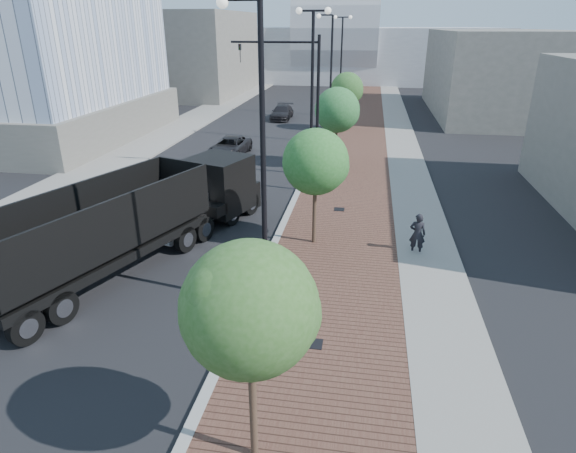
% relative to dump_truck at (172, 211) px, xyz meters
% --- Properties ---
extents(sidewalk, '(7.00, 140.00, 0.12)m').
position_rel_dump_truck_xyz_m(sidewalk, '(7.74, 25.72, -1.35)').
color(sidewalk, '#4C2D23').
rests_on(sidewalk, ground).
extents(concrete_strip, '(2.40, 140.00, 0.13)m').
position_rel_dump_truck_xyz_m(concrete_strip, '(10.44, 25.72, -1.35)').
color(concrete_strip, slate).
rests_on(concrete_strip, ground).
extents(curb, '(0.30, 140.00, 0.14)m').
position_rel_dump_truck_xyz_m(curb, '(4.24, 25.72, -1.34)').
color(curb, gray).
rests_on(curb, ground).
extents(west_sidewalk, '(4.00, 140.00, 0.12)m').
position_rel_dump_truck_xyz_m(west_sidewalk, '(-8.76, 25.72, -1.35)').
color(west_sidewalk, slate).
rests_on(west_sidewalk, ground).
extents(dump_truck, '(6.69, 13.37, 3.35)m').
position_rel_dump_truck_xyz_m(dump_truck, '(0.00, 0.00, 0.00)').
color(dump_truck, black).
rests_on(dump_truck, ground).
extents(white_sedan, '(2.96, 5.20, 1.62)m').
position_rel_dump_truck_xyz_m(white_sedan, '(0.03, 1.58, -0.60)').
color(white_sedan, white).
rests_on(white_sedan, ground).
extents(dark_car_mid, '(2.41, 4.65, 1.25)m').
position_rel_dump_truck_xyz_m(dark_car_mid, '(-1.64, 14.57, -0.79)').
color(dark_car_mid, black).
rests_on(dark_car_mid, ground).
extents(dark_car_far, '(1.82, 4.45, 1.29)m').
position_rel_dump_truck_xyz_m(dark_car_far, '(-0.51, 29.07, -0.77)').
color(dark_car_far, black).
rests_on(dark_car_far, ground).
extents(pedestrian, '(0.67, 0.48, 1.72)m').
position_rel_dump_truck_xyz_m(pedestrian, '(9.97, 0.48, -0.55)').
color(pedestrian, black).
rests_on(pedestrian, ground).
extents(streetlight_1, '(1.44, 0.56, 9.21)m').
position_rel_dump_truck_xyz_m(streetlight_1, '(4.73, -4.28, 2.93)').
color(streetlight_1, black).
rests_on(streetlight_1, ground).
extents(streetlight_2, '(1.72, 0.56, 9.28)m').
position_rel_dump_truck_xyz_m(streetlight_2, '(4.84, 7.72, 3.41)').
color(streetlight_2, black).
rests_on(streetlight_2, ground).
extents(streetlight_3, '(1.44, 0.56, 9.21)m').
position_rel_dump_truck_xyz_m(streetlight_3, '(4.73, 19.72, 2.93)').
color(streetlight_3, black).
rests_on(streetlight_3, ground).
extents(streetlight_4, '(1.72, 0.56, 9.28)m').
position_rel_dump_truck_xyz_m(streetlight_4, '(4.84, 31.72, 3.41)').
color(streetlight_4, black).
rests_on(streetlight_4, ground).
extents(traffic_mast, '(5.09, 0.20, 8.00)m').
position_rel_dump_truck_xyz_m(traffic_mast, '(3.94, 10.72, 3.57)').
color(traffic_mast, black).
rests_on(traffic_mast, ground).
extents(tree_0, '(2.61, 2.60, 5.00)m').
position_rel_dump_truck_xyz_m(tree_0, '(5.89, -10.26, 2.28)').
color(tree_0, '#382619').
rests_on(tree_0, ground).
extents(tree_1, '(2.63, 2.62, 4.85)m').
position_rel_dump_truck_xyz_m(tree_1, '(5.89, 0.74, 2.12)').
color(tree_1, '#382619').
rests_on(tree_1, ground).
extents(tree_2, '(2.77, 2.77, 5.02)m').
position_rel_dump_truck_xyz_m(tree_2, '(5.89, 12.74, 2.21)').
color(tree_2, '#382619').
rests_on(tree_2, ground).
extents(tree_3, '(2.74, 2.74, 4.86)m').
position_rel_dump_truck_xyz_m(tree_3, '(5.89, 24.74, 2.07)').
color(tree_3, '#382619').
rests_on(tree_3, ground).
extents(tower_podium, '(19.00, 19.00, 3.00)m').
position_rel_dump_truck_xyz_m(tower_podium, '(-19.76, 17.72, 0.09)').
color(tower_podium, '#5E5B54').
rests_on(tower_podium, ground).
extents(convention_center, '(50.00, 30.00, 50.00)m').
position_rel_dump_truck_xyz_m(convention_center, '(2.24, 70.72, 4.59)').
color(convention_center, '#A0A3AA').
rests_on(convention_center, ground).
extents(commercial_block_nw, '(14.00, 20.00, 10.00)m').
position_rel_dump_truck_xyz_m(commercial_block_nw, '(-15.76, 45.72, 3.59)').
color(commercial_block_nw, '#625F58').
rests_on(commercial_block_nw, ground).
extents(commercial_block_ne, '(12.00, 22.00, 8.00)m').
position_rel_dump_truck_xyz_m(commercial_block_ne, '(20.24, 35.72, 2.59)').
color(commercial_block_ne, '#5E5B55').
rests_on(commercial_block_ne, ground).
extents(utility_cover_1, '(0.50, 0.50, 0.02)m').
position_rel_dump_truck_xyz_m(utility_cover_1, '(6.64, -6.28, -1.28)').
color(utility_cover_1, black).
rests_on(utility_cover_1, sidewalk).
extents(utility_cover_2, '(0.50, 0.50, 0.02)m').
position_rel_dump_truck_xyz_m(utility_cover_2, '(6.64, 4.72, -1.28)').
color(utility_cover_2, black).
rests_on(utility_cover_2, sidewalk).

